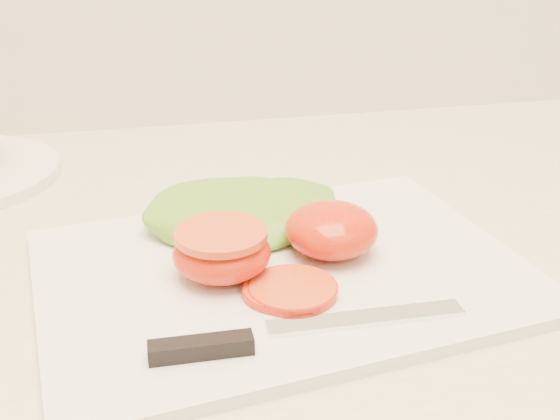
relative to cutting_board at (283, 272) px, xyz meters
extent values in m
cube|color=white|center=(0.00, 0.00, 0.00)|extent=(0.41, 0.32, 0.01)
ellipsoid|color=red|center=(0.04, 0.01, 0.03)|extent=(0.08, 0.08, 0.04)
ellipsoid|color=red|center=(-0.05, 0.00, 0.02)|extent=(0.08, 0.08, 0.04)
cylinder|color=red|center=(-0.05, 0.00, 0.04)|extent=(0.07, 0.07, 0.01)
cylinder|color=orange|center=(0.00, -0.04, 0.01)|extent=(0.06, 0.06, 0.01)
cylinder|color=orange|center=(-0.01, -0.04, 0.01)|extent=(0.06, 0.06, 0.01)
ellipsoid|color=#7CB830|center=(-0.03, 0.08, 0.02)|extent=(0.17, 0.13, 0.03)
ellipsoid|color=#7CB830|center=(0.02, 0.09, 0.02)|extent=(0.13, 0.11, 0.02)
cube|color=silver|center=(0.04, -0.09, 0.01)|extent=(0.14, 0.02, 0.00)
cube|color=black|center=(-0.08, -0.10, 0.01)|extent=(0.07, 0.02, 0.01)
camera|label=1|loc=(-0.11, -0.47, 0.28)|focal=45.00mm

